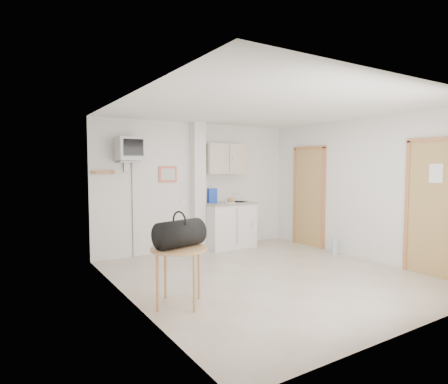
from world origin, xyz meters
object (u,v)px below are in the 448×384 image
crt_television (130,150)px  round_table (179,254)px  duffel_bag (179,233)px  water_bottle (335,246)px

crt_television → round_table: crt_television is taller
round_table → duffel_bag: 0.25m
crt_television → round_table: bearing=-94.8°
round_table → water_bottle: round_table is taller
crt_television → duffel_bag: (-0.19, -2.39, -1.07)m
round_table → duffel_bag: (0.01, 0.00, 0.25)m
water_bottle → round_table: bearing=-167.6°
water_bottle → duffel_bag: bearing=-167.7°
crt_television → round_table: size_ratio=3.09×
crt_television → water_bottle: bearing=-25.4°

